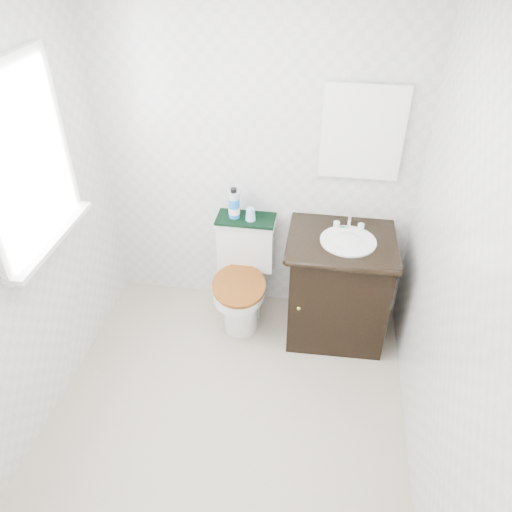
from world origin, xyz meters
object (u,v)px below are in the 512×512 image
(toilet, at_px, (244,279))
(mouthwash_bottle, at_px, (234,204))
(vanity, at_px, (338,285))
(cup, at_px, (251,214))
(trash_bin, at_px, (310,304))

(toilet, distance_m, mouthwash_bottle, 0.58)
(mouthwash_bottle, bearing_deg, toilet, -55.96)
(vanity, relative_size, cup, 10.06)
(toilet, height_order, trash_bin, toilet)
(vanity, height_order, trash_bin, vanity)
(mouthwash_bottle, height_order, cup, mouthwash_bottle)
(trash_bin, height_order, mouthwash_bottle, mouthwash_bottle)
(trash_bin, distance_m, cup, 0.84)
(cup, bearing_deg, trash_bin, -9.89)
(toilet, height_order, cup, cup)
(vanity, height_order, cup, vanity)
(trash_bin, distance_m, mouthwash_bottle, 0.96)
(toilet, bearing_deg, trash_bin, 2.15)
(toilet, relative_size, mouthwash_bottle, 3.47)
(toilet, height_order, vanity, vanity)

